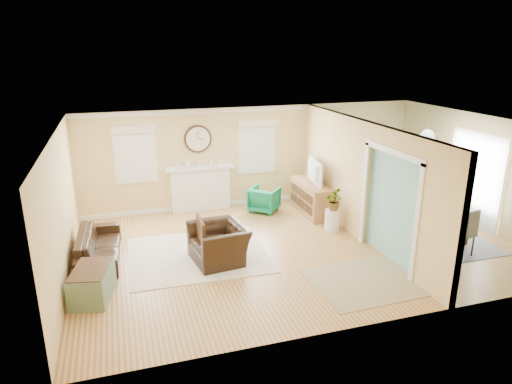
% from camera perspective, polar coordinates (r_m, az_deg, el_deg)
% --- Properties ---
extents(floor, '(9.00, 9.00, 0.00)m').
position_cam_1_polar(floor, '(9.81, 5.02, -6.77)').
color(floor, '#926239').
rests_on(floor, ground).
extents(wall_back, '(9.00, 0.02, 2.60)m').
position_cam_1_polar(wall_back, '(12.08, -0.17, 4.54)').
color(wall_back, '#EBCB7D').
rests_on(wall_back, ground).
extents(wall_front, '(9.00, 0.02, 2.60)m').
position_cam_1_polar(wall_front, '(6.86, 14.82, -6.66)').
color(wall_front, '#EBCB7D').
rests_on(wall_front, ground).
extents(wall_left, '(0.02, 6.00, 2.60)m').
position_cam_1_polar(wall_left, '(8.75, -23.19, -2.14)').
color(wall_left, '#EBCB7D').
rests_on(wall_left, ground).
extents(wall_right, '(0.02, 6.00, 2.60)m').
position_cam_1_polar(wall_right, '(11.78, 25.95, 2.37)').
color(wall_right, '#EBCB7D').
rests_on(wall_right, ground).
extents(ceiling, '(9.00, 6.00, 0.02)m').
position_cam_1_polar(ceiling, '(9.05, 5.47, 8.37)').
color(ceiling, white).
rests_on(ceiling, wall_back).
extents(partition, '(0.17, 6.00, 2.60)m').
position_cam_1_polar(partition, '(10.23, 12.51, 1.98)').
color(partition, '#EBCB7D').
rests_on(partition, ground).
extents(fireplace, '(1.70, 0.30, 1.17)m').
position_cam_1_polar(fireplace, '(11.81, -6.97, 0.56)').
color(fireplace, white).
rests_on(fireplace, ground).
extents(wall_clock, '(0.70, 0.07, 0.70)m').
position_cam_1_polar(wall_clock, '(11.59, -7.28, 6.61)').
color(wall_clock, '#442C1B').
rests_on(wall_clock, wall_back).
extents(window_left, '(1.05, 0.13, 1.42)m').
position_cam_1_polar(window_left, '(11.45, -14.91, 5.04)').
color(window_left, white).
rests_on(window_left, wall_back).
extents(window_right, '(1.05, 0.13, 1.42)m').
position_cam_1_polar(window_right, '(11.97, 0.12, 6.17)').
color(window_right, white).
rests_on(window_right, wall_back).
extents(french_doors, '(0.06, 1.70, 2.20)m').
position_cam_1_polar(french_doors, '(11.80, 25.66, 1.42)').
color(french_doors, white).
rests_on(french_doors, ground).
extents(pendant, '(0.30, 0.30, 0.55)m').
position_cam_1_polar(pendant, '(10.63, 20.62, 6.54)').
color(pendant, gold).
rests_on(pendant, ceiling).
extents(rug_cream, '(2.81, 2.45, 0.01)m').
position_cam_1_polar(rug_cream, '(9.47, -7.21, -7.75)').
color(rug_cream, beige).
rests_on(rug_cream, floor).
extents(rug_jute, '(2.02, 1.67, 0.01)m').
position_cam_1_polar(rug_jute, '(8.65, 13.62, -10.78)').
color(rug_jute, tan).
rests_on(rug_jute, floor).
extents(rug_grey, '(2.32, 2.90, 0.01)m').
position_cam_1_polar(rug_grey, '(10.99, 19.91, -5.03)').
color(rug_grey, slate).
rests_on(rug_grey, floor).
extents(sofa, '(0.86, 2.01, 0.58)m').
position_cam_1_polar(sofa, '(9.62, -19.04, -6.39)').
color(sofa, black).
rests_on(sofa, floor).
extents(eames_chair, '(1.12, 1.25, 0.73)m').
position_cam_1_polar(eames_chair, '(9.05, -4.67, -6.41)').
color(eames_chair, black).
rests_on(eames_chair, floor).
extents(green_chair, '(0.97, 0.97, 0.64)m').
position_cam_1_polar(green_chair, '(11.69, 1.04, -0.93)').
color(green_chair, '#086B48').
rests_on(green_chair, floor).
extents(trunk, '(0.77, 1.05, 0.55)m').
position_cam_1_polar(trunk, '(8.27, -19.80, -10.69)').
color(trunk, slate).
rests_on(trunk, floor).
extents(credenza, '(0.53, 1.56, 0.80)m').
position_cam_1_polar(credenza, '(11.62, 6.88, -0.75)').
color(credenza, '#A5723C').
rests_on(credenza, floor).
extents(tv, '(0.26, 1.04, 0.59)m').
position_cam_1_polar(tv, '(11.41, 6.93, 2.56)').
color(tv, black).
rests_on(tv, credenza).
extents(garden_stool, '(0.34, 0.34, 0.51)m').
position_cam_1_polar(garden_stool, '(10.64, 9.52, -3.49)').
color(garden_stool, white).
rests_on(garden_stool, floor).
extents(potted_plant, '(0.46, 0.50, 0.47)m').
position_cam_1_polar(potted_plant, '(10.47, 9.65, -1.01)').
color(potted_plant, '#337F33').
rests_on(potted_plant, garden_stool).
extents(dining_table, '(1.47, 2.10, 0.67)m').
position_cam_1_polar(dining_table, '(10.87, 20.09, -3.43)').
color(dining_table, '#442C1B').
rests_on(dining_table, floor).
extents(dining_chair_n, '(0.51, 0.51, 0.93)m').
position_cam_1_polar(dining_chair_n, '(11.69, 17.20, -0.58)').
color(dining_chair_n, slate).
rests_on(dining_chair_n, floor).
extents(dining_chair_s, '(0.53, 0.53, 1.00)m').
position_cam_1_polar(dining_chair_s, '(10.04, 24.31, -4.12)').
color(dining_chair_s, slate).
rests_on(dining_chair_s, floor).
extents(dining_chair_w, '(0.49, 0.49, 0.92)m').
position_cam_1_polar(dining_chair_w, '(10.37, 17.43, -2.97)').
color(dining_chair_w, white).
rests_on(dining_chair_w, floor).
extents(dining_chair_e, '(0.53, 0.53, 0.95)m').
position_cam_1_polar(dining_chair_e, '(11.17, 22.98, -2.00)').
color(dining_chair_e, slate).
rests_on(dining_chair_e, floor).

